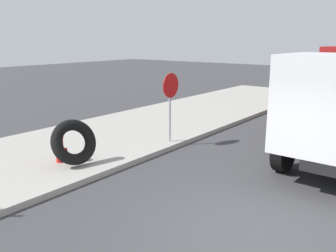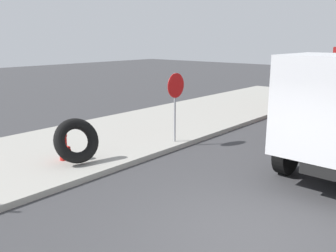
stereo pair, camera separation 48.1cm
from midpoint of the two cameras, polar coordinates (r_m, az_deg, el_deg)
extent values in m
plane|color=#38383A|center=(6.66, 9.96, -16.68)|extent=(80.00, 80.00, 0.00)
cube|color=#99968E|center=(10.94, -21.76, -4.75)|extent=(36.00, 5.00, 0.15)
cylinder|color=red|center=(10.06, -17.97, -3.71)|extent=(0.21, 0.21, 0.62)
sphere|color=red|center=(9.96, -18.13, -1.66)|extent=(0.24, 0.24, 0.24)
cylinder|color=red|center=(9.88, -17.37, -3.51)|extent=(0.10, 0.17, 0.10)
cylinder|color=red|center=(10.19, -18.62, -3.10)|extent=(0.10, 0.17, 0.10)
cylinder|color=red|center=(9.90, -17.34, -3.92)|extent=(0.11, 0.17, 0.11)
torus|color=black|center=(9.65, -15.97, -2.46)|extent=(1.34, 1.01, 1.21)
cylinder|color=gray|center=(11.31, -0.94, 2.86)|extent=(0.06, 0.06, 2.16)
cylinder|color=red|center=(11.17, -0.79, 6.38)|extent=(0.76, 0.02, 0.76)
cylinder|color=black|center=(9.68, 16.41, -3.71)|extent=(1.11, 0.32, 1.10)
cylinder|color=black|center=(13.94, 23.73, 0.89)|extent=(1.11, 0.32, 1.10)
cylinder|color=black|center=(18.35, 22.16, 3.84)|extent=(1.11, 0.35, 1.10)
camera|label=1|loc=(0.24, -91.60, -0.39)|focal=38.80mm
camera|label=2|loc=(0.24, 88.40, 0.39)|focal=38.80mm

